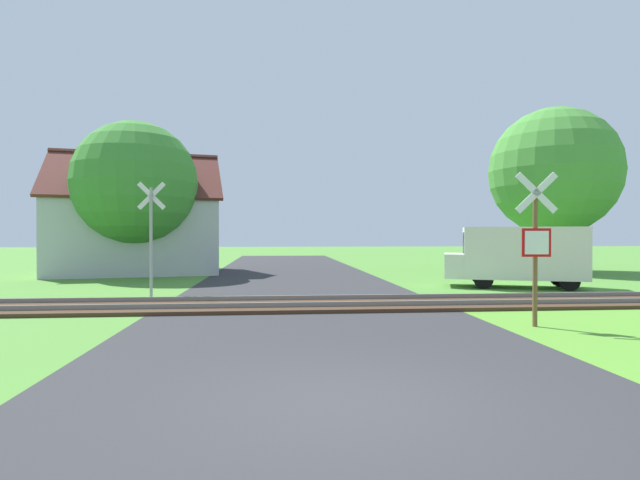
% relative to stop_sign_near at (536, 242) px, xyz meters
% --- Properties ---
extents(ground_plane, '(160.00, 160.00, 0.00)m').
position_rel_stop_sign_near_xyz_m(ground_plane, '(-4.67, -4.46, -1.80)').
color(ground_plane, '#4C8433').
extents(road_asphalt, '(7.83, 80.00, 0.01)m').
position_rel_stop_sign_near_xyz_m(road_asphalt, '(-4.67, -2.46, -1.80)').
color(road_asphalt, '#2D2D30').
rests_on(road_asphalt, ground).
extents(rail_track, '(60.00, 2.60, 0.22)m').
position_rel_stop_sign_near_xyz_m(rail_track, '(-4.67, 3.43, -1.74)').
color(rail_track, '#422D1E').
rests_on(rail_track, ground).
extents(stop_sign_near, '(0.87, 0.19, 3.27)m').
position_rel_stop_sign_near_xyz_m(stop_sign_near, '(0.00, 0.00, 0.00)').
color(stop_sign_near, brown).
rests_on(stop_sign_near, ground).
extents(crossing_sign_far, '(0.88, 0.14, 3.61)m').
position_rel_stop_sign_near_xyz_m(crossing_sign_far, '(-9.31, 5.81, 0.27)').
color(crossing_sign_far, '#9E9EA5').
rests_on(crossing_sign_far, ground).
extents(house, '(9.36, 8.18, 6.25)m').
position_rel_stop_sign_near_xyz_m(house, '(-12.61, 16.49, 0.26)').
color(house, '#B7B7BC').
rests_on(house, ground).
extents(tree_left, '(5.76, 5.76, 7.26)m').
position_rel_stop_sign_near_xyz_m(tree_left, '(-12.00, 13.99, 2.57)').
color(tree_left, '#513823').
rests_on(tree_left, ground).
extents(tree_far, '(6.70, 6.70, 8.67)m').
position_rel_stop_sign_near_xyz_m(tree_far, '(9.23, 15.12, 3.51)').
color(tree_far, '#513823').
rests_on(tree_far, ground).
extents(mail_truck, '(5.24, 3.35, 2.24)m').
position_rel_stop_sign_near_xyz_m(mail_truck, '(3.47, 7.67, -0.56)').
color(mail_truck, silver).
rests_on(mail_truck, ground).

